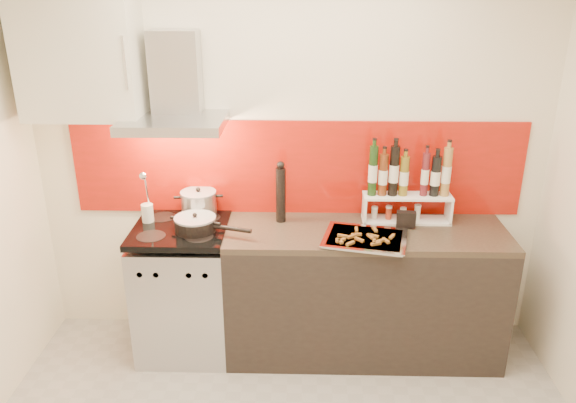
{
  "coord_description": "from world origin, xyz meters",
  "views": [
    {
      "loc": [
        0.08,
        -2.18,
        2.39
      ],
      "look_at": [
        0.0,
        0.95,
        1.15
      ],
      "focal_mm": 35.0,
      "sensor_mm": 36.0,
      "label": 1
    }
  ],
  "objects_px": {
    "pepper_mill": "(281,193)",
    "baking_tray": "(365,238)",
    "range_stove": "(185,290)",
    "stock_pot": "(199,204)",
    "counter": "(363,291)",
    "saute_pan": "(196,224)"
  },
  "relations": [
    {
      "from": "pepper_mill",
      "to": "counter",
      "type": "bearing_deg",
      "value": -13.2
    },
    {
      "from": "counter",
      "to": "saute_pan",
      "type": "relative_size",
      "value": 3.62
    },
    {
      "from": "stock_pot",
      "to": "pepper_mill",
      "type": "relative_size",
      "value": 0.57
    },
    {
      "from": "pepper_mill",
      "to": "baking_tray",
      "type": "height_order",
      "value": "pepper_mill"
    },
    {
      "from": "pepper_mill",
      "to": "baking_tray",
      "type": "relative_size",
      "value": 0.73
    },
    {
      "from": "range_stove",
      "to": "counter",
      "type": "height_order",
      "value": "range_stove"
    },
    {
      "from": "range_stove",
      "to": "saute_pan",
      "type": "height_order",
      "value": "saute_pan"
    },
    {
      "from": "stock_pot",
      "to": "baking_tray",
      "type": "xyz_separation_m",
      "value": [
        1.08,
        -0.34,
        -0.08
      ]
    },
    {
      "from": "range_stove",
      "to": "counter",
      "type": "distance_m",
      "value": 1.2
    },
    {
      "from": "stock_pot",
      "to": "pepper_mill",
      "type": "height_order",
      "value": "pepper_mill"
    },
    {
      "from": "saute_pan",
      "to": "pepper_mill",
      "type": "bearing_deg",
      "value": 20.06
    },
    {
      "from": "range_stove",
      "to": "baking_tray",
      "type": "relative_size",
      "value": 1.6
    },
    {
      "from": "pepper_mill",
      "to": "stock_pot",
      "type": "bearing_deg",
      "value": 174.82
    },
    {
      "from": "baking_tray",
      "to": "range_stove",
      "type": "bearing_deg",
      "value": 172.53
    },
    {
      "from": "range_stove",
      "to": "stock_pot",
      "type": "xyz_separation_m",
      "value": [
        0.1,
        0.18,
        0.56
      ]
    },
    {
      "from": "saute_pan",
      "to": "stock_pot",
      "type": "bearing_deg",
      "value": 95.64
    },
    {
      "from": "counter",
      "to": "stock_pot",
      "type": "xyz_separation_m",
      "value": [
        -1.1,
        0.18,
        0.55
      ]
    },
    {
      "from": "pepper_mill",
      "to": "saute_pan",
      "type": "bearing_deg",
      "value": -159.94
    },
    {
      "from": "counter",
      "to": "pepper_mill",
      "type": "xyz_separation_m",
      "value": [
        -0.55,
        0.13,
        0.65
      ]
    },
    {
      "from": "stock_pot",
      "to": "counter",
      "type": "bearing_deg",
      "value": -9.26
    },
    {
      "from": "saute_pan",
      "to": "pepper_mill",
      "type": "distance_m",
      "value": 0.58
    },
    {
      "from": "saute_pan",
      "to": "baking_tray",
      "type": "height_order",
      "value": "saute_pan"
    }
  ]
}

